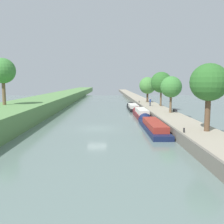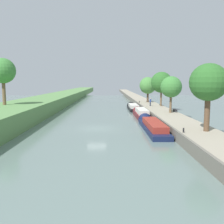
{
  "view_description": "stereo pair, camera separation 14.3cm",
  "coord_description": "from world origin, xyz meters",
  "px_view_note": "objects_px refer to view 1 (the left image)",
  "views": [
    {
      "loc": [
        1.5,
        -31.93,
        6.13
      ],
      "look_at": [
        2.17,
        9.53,
        1.0
      ],
      "focal_mm": 39.15,
      "sensor_mm": 36.0,
      "label": 1
    },
    {
      "loc": [
        1.64,
        -31.93,
        6.13
      ],
      "look_at": [
        2.17,
        9.53,
        1.0
      ],
      "focal_mm": 39.15,
      "sensor_mm": 36.0,
      "label": 2
    }
  ],
  "objects_px": {
    "narrowboat_maroon": "(141,113)",
    "mooring_bollard_far": "(139,102)",
    "person_walking": "(150,102)",
    "narrowboat_black": "(133,107)",
    "park_bench": "(175,110)",
    "narrowboat_navy": "(152,125)",
    "mooring_bollard_near": "(184,130)"
  },
  "relations": [
    {
      "from": "narrowboat_black",
      "to": "person_walking",
      "type": "xyz_separation_m",
      "value": [
        3.22,
        -4.07,
        1.51
      ]
    },
    {
      "from": "mooring_bollard_far",
      "to": "person_walking",
      "type": "bearing_deg",
      "value": -81.75
    },
    {
      "from": "mooring_bollard_far",
      "to": "narrowboat_navy",
      "type": "bearing_deg",
      "value": -93.77
    },
    {
      "from": "narrowboat_maroon",
      "to": "mooring_bollard_far",
      "type": "height_order",
      "value": "mooring_bollard_far"
    },
    {
      "from": "narrowboat_black",
      "to": "mooring_bollard_far",
      "type": "xyz_separation_m",
      "value": [
        2.01,
        4.29,
        0.87
      ]
    },
    {
      "from": "person_walking",
      "to": "park_bench",
      "type": "relative_size",
      "value": 1.11
    },
    {
      "from": "mooring_bollard_near",
      "to": "park_bench",
      "type": "distance_m",
      "value": 16.95
    },
    {
      "from": "person_walking",
      "to": "park_bench",
      "type": "height_order",
      "value": "person_walking"
    },
    {
      "from": "narrowboat_navy",
      "to": "mooring_bollard_near",
      "type": "distance_m",
      "value": 7.75
    },
    {
      "from": "mooring_bollard_far",
      "to": "narrowboat_black",
      "type": "bearing_deg",
      "value": -115.08
    },
    {
      "from": "narrowboat_maroon",
      "to": "mooring_bollard_far",
      "type": "distance_m",
      "value": 16.4
    },
    {
      "from": "mooring_bollard_far",
      "to": "narrowboat_maroon",
      "type": "bearing_deg",
      "value": -96.21
    },
    {
      "from": "narrowboat_navy",
      "to": "narrowboat_black",
      "type": "bearing_deg",
      "value": 90.46
    },
    {
      "from": "narrowboat_maroon",
      "to": "person_walking",
      "type": "bearing_deg",
      "value": 69.39
    },
    {
      "from": "narrowboat_maroon",
      "to": "narrowboat_navy",
      "type": "bearing_deg",
      "value": -90.25
    },
    {
      "from": "person_walking",
      "to": "mooring_bollard_far",
      "type": "relative_size",
      "value": 3.69
    },
    {
      "from": "narrowboat_maroon",
      "to": "mooring_bollard_far",
      "type": "bearing_deg",
      "value": 83.79
    },
    {
      "from": "person_walking",
      "to": "mooring_bollard_near",
      "type": "xyz_separation_m",
      "value": [
        -1.21,
        -26.77,
        -0.65
      ]
    },
    {
      "from": "narrowboat_black",
      "to": "park_bench",
      "type": "bearing_deg",
      "value": -68.41
    },
    {
      "from": "narrowboat_maroon",
      "to": "park_bench",
      "type": "xyz_separation_m",
      "value": [
        5.42,
        -2.28,
        0.85
      ]
    },
    {
      "from": "park_bench",
      "to": "narrowboat_navy",
      "type": "bearing_deg",
      "value": -121.06
    },
    {
      "from": "narrowboat_navy",
      "to": "person_walking",
      "type": "height_order",
      "value": "person_walking"
    },
    {
      "from": "person_walking",
      "to": "mooring_bollard_far",
      "type": "height_order",
      "value": "person_walking"
    },
    {
      "from": "narrowboat_black",
      "to": "person_walking",
      "type": "height_order",
      "value": "person_walking"
    },
    {
      "from": "mooring_bollard_near",
      "to": "park_bench",
      "type": "bearing_deg",
      "value": 77.59
    },
    {
      "from": "narrowboat_black",
      "to": "park_bench",
      "type": "distance_m",
      "value": 15.39
    },
    {
      "from": "narrowboat_maroon",
      "to": "person_walking",
      "type": "relative_size",
      "value": 6.27
    },
    {
      "from": "narrowboat_maroon",
      "to": "mooring_bollard_near",
      "type": "bearing_deg",
      "value": -84.62
    },
    {
      "from": "park_bench",
      "to": "mooring_bollard_near",
      "type": "bearing_deg",
      "value": -102.41
    },
    {
      "from": "narrowboat_navy",
      "to": "narrowboat_maroon",
      "type": "xyz_separation_m",
      "value": [
        0.05,
        11.35,
        0.12
      ]
    },
    {
      "from": "narrowboat_black",
      "to": "person_walking",
      "type": "relative_size",
      "value": 6.37
    },
    {
      "from": "mooring_bollard_near",
      "to": "park_bench",
      "type": "xyz_separation_m",
      "value": [
        3.64,
        16.55,
        0.12
      ]
    }
  ]
}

